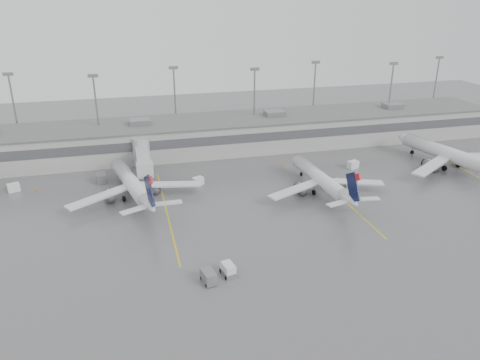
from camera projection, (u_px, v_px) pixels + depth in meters
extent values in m
plane|color=#565658|center=(298.00, 266.00, 71.58)|extent=(260.00, 260.00, 0.00)
cube|color=#9B9B97|center=(219.00, 135.00, 122.08)|extent=(150.00, 16.00, 8.00)
cube|color=#47474C|center=(226.00, 140.00, 114.48)|extent=(150.00, 0.15, 2.20)
cube|color=#606060|center=(219.00, 120.00, 120.54)|extent=(152.00, 17.00, 0.30)
cube|color=slate|center=(393.00, 106.00, 131.65)|extent=(5.00, 4.00, 1.30)
cylinder|color=gray|center=(16.00, 115.00, 116.93)|extent=(0.44, 0.44, 20.00)
cube|color=slate|center=(8.00, 74.00, 113.06)|extent=(2.40, 0.50, 0.80)
cylinder|color=gray|center=(98.00, 118.00, 114.76)|extent=(0.44, 0.44, 20.00)
cube|color=slate|center=(93.00, 76.00, 110.89)|extent=(2.40, 0.50, 0.80)
cylinder|color=gray|center=(175.00, 106.00, 126.04)|extent=(0.44, 0.44, 20.00)
cube|color=slate|center=(173.00, 68.00, 122.17)|extent=(2.40, 0.50, 0.80)
cylinder|color=gray|center=(254.00, 108.00, 123.87)|extent=(0.44, 0.44, 20.00)
cube|color=slate|center=(255.00, 69.00, 120.01)|extent=(2.40, 0.50, 0.80)
cylinder|color=gray|center=(314.00, 98.00, 135.16)|extent=(0.44, 0.44, 20.00)
cube|color=slate|center=(316.00, 62.00, 131.29)|extent=(2.40, 0.50, 0.80)
cylinder|color=gray|center=(389.00, 100.00, 132.99)|extent=(0.44, 0.44, 20.00)
cube|color=slate|center=(394.00, 63.00, 129.12)|extent=(2.40, 0.50, 0.80)
cylinder|color=gray|center=(434.00, 91.00, 144.27)|extent=(0.44, 0.44, 20.00)
cube|color=slate|center=(440.00, 57.00, 140.41)|extent=(2.40, 0.50, 0.80)
cylinder|color=#A3A6A8|center=(141.00, 152.00, 110.42)|extent=(4.00, 4.00, 7.00)
cube|color=#A3A6A8|center=(143.00, 158.00, 104.29)|extent=(2.80, 13.00, 2.60)
cube|color=#A3A6A8|center=(145.00, 170.00, 97.56)|extent=(3.40, 2.40, 3.00)
cylinder|color=gray|center=(146.00, 183.00, 98.66)|extent=(0.70, 0.70, 2.80)
cube|color=black|center=(146.00, 187.00, 99.06)|extent=(2.20, 1.20, 0.70)
cube|color=yellow|center=(167.00, 211.00, 89.11)|extent=(0.25, 40.00, 0.01)
cube|color=yellow|center=(336.00, 193.00, 97.09)|extent=(0.25, 40.00, 0.01)
cube|color=yellow|center=(479.00, 177.00, 105.06)|extent=(0.25, 40.00, 0.01)
cylinder|color=silver|center=(131.00, 182.00, 94.77)|extent=(7.76, 22.21, 3.01)
cone|color=silver|center=(117.00, 163.00, 105.05)|extent=(3.55, 3.40, 3.01)
cone|color=silver|center=(150.00, 205.00, 83.60)|extent=(4.03, 5.56, 3.01)
cube|color=silver|center=(99.00, 197.00, 89.82)|extent=(12.56, 8.89, 0.35)
cube|color=silver|center=(169.00, 184.00, 95.69)|extent=(13.24, 3.83, 0.35)
cube|color=black|center=(150.00, 192.00, 82.08)|extent=(1.53, 5.58, 6.57)
cube|color=#AE0D16|center=(151.00, 180.00, 80.01)|extent=(0.74, 2.05, 1.91)
cylinder|color=black|center=(121.00, 179.00, 103.20)|extent=(0.54, 0.96, 0.90)
cylinder|color=black|center=(124.00, 199.00, 93.16)|extent=(0.68, 1.18, 1.10)
cylinder|color=black|center=(145.00, 195.00, 94.93)|extent=(0.68, 1.18, 1.10)
cylinder|color=silver|center=(319.00, 178.00, 97.45)|extent=(4.14, 21.00, 2.84)
cone|color=silver|center=(296.00, 159.00, 107.80)|extent=(3.01, 2.83, 2.84)
cone|color=silver|center=(350.00, 200.00, 86.19)|extent=(3.14, 4.91, 2.84)
cube|color=silver|center=(295.00, 190.00, 93.51)|extent=(12.37, 6.83, 0.33)
cube|color=silver|center=(353.00, 182.00, 97.28)|extent=(12.55, 5.46, 0.33)
cube|color=black|center=(353.00, 187.00, 84.73)|extent=(0.62, 5.35, 6.20)
cube|color=#AE0D16|center=(358.00, 177.00, 82.71)|extent=(0.40, 1.93, 1.80)
cylinder|color=black|center=(301.00, 174.00, 105.88)|extent=(0.38, 0.87, 0.85)
cylinder|color=black|center=(314.00, 192.00, 96.09)|extent=(0.49, 1.07, 1.04)
cylinder|color=black|center=(331.00, 190.00, 97.22)|extent=(0.49, 1.07, 1.04)
cylinder|color=silver|center=(446.00, 153.00, 110.60)|extent=(8.60, 24.37, 3.31)
cone|color=silver|center=(403.00, 138.00, 121.86)|extent=(3.91, 3.74, 3.31)
cube|color=silver|center=(432.00, 166.00, 105.14)|extent=(13.77, 9.80, 0.39)
cube|color=silver|center=(478.00, 155.00, 111.64)|extent=(14.53, 4.15, 0.39)
cylinder|color=black|center=(412.00, 152.00, 119.83)|extent=(0.60, 1.05, 0.99)
cylinder|color=black|center=(444.00, 168.00, 108.83)|extent=(0.75, 1.29, 1.21)
cylinder|color=black|center=(458.00, 165.00, 110.78)|extent=(0.75, 1.29, 1.21)
cube|color=silver|center=(228.00, 269.00, 69.03)|extent=(1.98, 2.70, 1.83)
cube|color=slate|center=(228.00, 273.00, 69.24)|extent=(2.26, 3.14, 0.71)
cylinder|color=black|center=(221.00, 271.00, 69.79)|extent=(0.33, 0.60, 0.57)
cylinder|color=black|center=(231.00, 268.00, 70.44)|extent=(0.33, 0.60, 0.57)
cylinder|color=black|center=(226.00, 278.00, 68.09)|extent=(0.33, 0.60, 0.57)
cylinder|color=black|center=(236.00, 275.00, 68.75)|extent=(0.33, 0.60, 0.57)
cube|color=slate|center=(209.00, 277.00, 67.20)|extent=(2.18, 3.14, 1.74)
cylinder|color=black|center=(201.00, 278.00, 68.03)|extent=(0.33, 0.61, 0.57)
cylinder|color=black|center=(216.00, 283.00, 66.89)|extent=(0.33, 0.61, 0.57)
cube|color=silver|center=(14.00, 187.00, 97.66)|extent=(2.77, 2.29, 1.68)
cube|color=silver|center=(198.00, 181.00, 101.04)|extent=(2.74, 2.35, 1.64)
cube|color=silver|center=(353.00, 165.00, 110.28)|extent=(2.83, 2.27, 1.74)
cube|color=slate|center=(101.00, 178.00, 102.14)|extent=(2.25, 3.36, 2.01)
cone|color=#F56305|center=(37.00, 190.00, 97.89)|extent=(0.43, 0.43, 0.69)
cone|color=#F56305|center=(116.00, 188.00, 98.87)|extent=(0.44, 0.44, 0.69)
cone|color=#F56305|center=(282.00, 165.00, 111.69)|extent=(0.46, 0.46, 0.73)
cone|color=#F56305|center=(443.00, 167.00, 110.10)|extent=(0.45, 0.45, 0.72)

